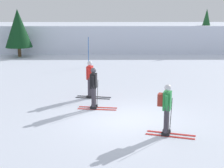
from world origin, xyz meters
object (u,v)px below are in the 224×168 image
skier_black (94,87)px  conifer_far_right (206,27)px  skier_red (90,78)px  conifer_far_left (18,28)px  trail_marker_pole (89,52)px  skier_green (166,107)px

skier_black → conifer_far_right: size_ratio=0.45×
skier_red → conifer_far_left: (-6.46, 12.65, 1.39)m
skier_black → skier_red: size_ratio=1.00×
trail_marker_pole → conifer_far_right: size_ratio=0.53×
trail_marker_pole → conifer_far_left: bearing=141.8°
skier_black → conifer_far_left: conifer_far_left is taller
trail_marker_pole → conifer_far_right: 12.29m
skier_black → conifer_far_left: size_ratio=0.45×
skier_black → trail_marker_pole: 9.73m
skier_green → skier_red: bearing=120.3°
trail_marker_pole → skier_black: bearing=-85.4°
skier_green → conifer_far_left: size_ratio=0.45×
skier_green → trail_marker_pole: size_ratio=0.84×
trail_marker_pole → skier_green: bearing=-75.6°
trail_marker_pole → conifer_far_left: 7.65m
skier_black → conifer_far_right: (9.18, 16.81, 1.33)m
skier_green → trail_marker_pole: 13.05m
trail_marker_pole → conifer_far_left: size_ratio=0.53×
conifer_far_left → skier_red: bearing=-63.0°
skier_red → skier_green: size_ratio=1.00×
skier_red → trail_marker_pole: size_ratio=0.84×
trail_marker_pole → conifer_far_left: (-5.92, 4.67, 1.28)m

